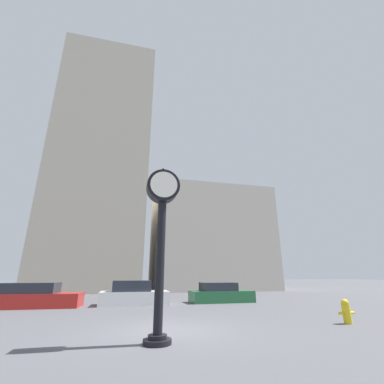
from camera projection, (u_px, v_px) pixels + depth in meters
name	position (u px, v px, depth m)	size (l,w,h in m)	color
ground_plane	(167.00, 331.00, 8.11)	(200.00, 200.00, 0.00)	#515156
building_tall_tower	(104.00, 168.00, 33.76)	(10.93, 12.00, 30.30)	#BCB29E
building_storefront_row	(207.00, 241.00, 34.17)	(14.11, 12.00, 12.17)	beige
street_clock	(162.00, 223.00, 7.46)	(0.98, 0.73, 4.84)	black
car_red	(34.00, 297.00, 14.00)	(4.87, 2.01, 1.28)	red
car_white	(134.00, 294.00, 15.38)	(4.02, 1.91, 1.37)	silver
car_green	(221.00, 294.00, 16.82)	(4.09, 1.76, 1.22)	#236038
fire_hydrant_near	(346.00, 311.00, 9.37)	(0.64, 0.28, 0.83)	yellow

